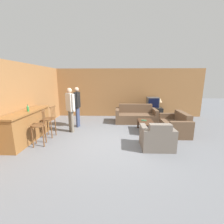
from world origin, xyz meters
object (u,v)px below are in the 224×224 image
object	(u,v)px
bar_chair_mid	(49,121)
tv_unit	(152,113)
bar_chair_near	(39,127)
loveseat_right	(175,126)
tv	(153,103)
bottle	(28,108)
couch_far	(136,116)
coffee_table	(146,123)
person_by_window	(77,104)
person_by_counter	(70,107)
book_on_table	(144,120)
table_lamp	(159,100)
armchair_near	(157,138)

from	to	relation	value
bar_chair_mid	tv_unit	bearing A→B (deg)	33.52
bar_chair_mid	bar_chair_near	bearing A→B (deg)	-90.04
bar_chair_mid	loveseat_right	bearing A→B (deg)	6.28
bar_chair_near	tv	xyz separation A→B (m)	(4.29, 3.56, 0.24)
bar_chair_mid	bottle	xyz separation A→B (m)	(-0.48, -0.39, 0.52)
tv_unit	bottle	xyz separation A→B (m)	(-4.78, -3.23, 0.84)
bar_chair_near	bottle	bearing A→B (deg)	145.18
couch_far	coffee_table	world-z (taller)	couch_far
loveseat_right	bar_chair_mid	bearing A→B (deg)	-173.72
couch_far	person_by_window	world-z (taller)	person_by_window
bar_chair_mid	tv	world-z (taller)	bar_chair_mid
bottle	couch_far	bearing A→B (deg)	31.81
bar_chair_near	person_by_counter	bearing A→B (deg)	64.08
book_on_table	table_lamp	size ratio (longest dim) A/B	0.42
bar_chair_near	loveseat_right	bearing A→B (deg)	14.86
bar_chair_near	person_by_counter	size ratio (longest dim) A/B	0.65
table_lamp	person_by_window	bearing A→B (deg)	-157.45
coffee_table	loveseat_right	bearing A→B (deg)	-7.41
person_by_window	couch_far	bearing A→B (deg)	16.22
book_on_table	person_by_counter	distance (m)	2.93
person_by_window	loveseat_right	bearing A→B (deg)	-10.05
table_lamp	tv	bearing A→B (deg)	-179.49
tv_unit	bar_chair_mid	bearing A→B (deg)	-146.48
bar_chair_near	table_lamp	xyz separation A→B (m)	(4.64, 3.57, 0.37)
bar_chair_mid	bottle	bearing A→B (deg)	-141.45
coffee_table	book_on_table	bearing A→B (deg)	120.17
coffee_table	bottle	xyz separation A→B (m)	(-4.04, -1.04, 0.76)
table_lamp	person_by_window	world-z (taller)	person_by_window
bar_chair_mid	couch_far	distance (m)	3.86
bottle	coffee_table	bearing A→B (deg)	14.45
bar_chair_mid	tv_unit	distance (m)	5.16
tv_unit	table_lamp	distance (m)	0.77
armchair_near	person_by_counter	size ratio (longest dim) A/B	0.54
table_lamp	person_by_counter	xyz separation A→B (m)	(-4.03, -2.30, 0.01)
book_on_table	bottle	bearing A→B (deg)	-163.82
tv	bottle	world-z (taller)	bottle
armchair_near	loveseat_right	world-z (taller)	armchair_near
table_lamp	couch_far	bearing A→B (deg)	-146.61
loveseat_right	book_on_table	world-z (taller)	loveseat_right
tv_unit	person_by_window	size ratio (longest dim) A/B	0.60
tv_unit	bottle	size ratio (longest dim) A/B	4.61
bar_chair_mid	person_by_counter	bearing A→B (deg)	41.43
armchair_near	book_on_table	bearing A→B (deg)	94.45
bar_chair_near	person_by_window	world-z (taller)	person_by_window
coffee_table	table_lamp	distance (m)	2.52
table_lamp	loveseat_right	bearing A→B (deg)	-89.83
coffee_table	tv	world-z (taller)	tv
coffee_table	bottle	distance (m)	4.24
couch_far	tv_unit	bearing A→B (deg)	41.70
bar_chair_mid	armchair_near	xyz separation A→B (m)	(3.61, -0.80, -0.29)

